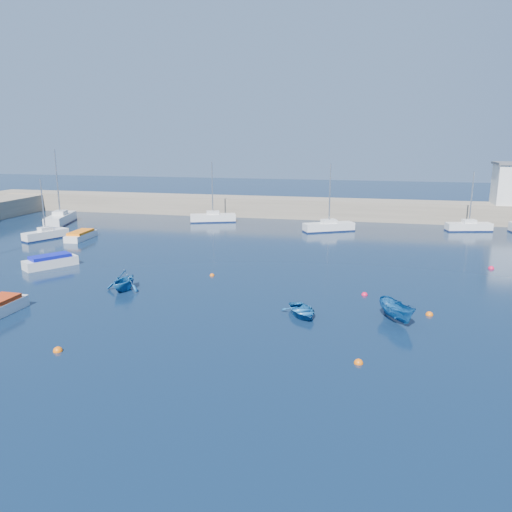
% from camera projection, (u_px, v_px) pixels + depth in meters
% --- Properties ---
extents(ground, '(220.00, 220.00, 0.00)m').
position_uv_depth(ground, '(179.00, 349.00, 26.47)').
color(ground, '#0C1D35').
rests_on(ground, ground).
extents(back_wall, '(96.00, 4.50, 2.60)m').
position_uv_depth(back_wall, '(299.00, 208.00, 69.80)').
color(back_wall, gray).
rests_on(back_wall, ground).
extents(sailboat_3, '(3.29, 4.99, 6.57)m').
position_uv_depth(sailboat_3, '(46.00, 234.00, 54.77)').
color(sailboat_3, silver).
rests_on(sailboat_3, ground).
extents(sailboat_4, '(3.87, 7.44, 9.45)m').
position_uv_depth(sailboat_4, '(61.00, 219.00, 64.53)').
color(sailboat_4, silver).
rests_on(sailboat_4, ground).
extents(sailboat_5, '(6.14, 3.64, 7.85)m').
position_uv_depth(sailboat_5, '(213.00, 218.00, 66.02)').
color(sailboat_5, silver).
rests_on(sailboat_5, ground).
extents(sailboat_6, '(6.15, 4.38, 8.00)m').
position_uv_depth(sailboat_6, '(329.00, 227.00, 59.45)').
color(sailboat_6, silver).
rests_on(sailboat_6, ground).
extents(sailboat_7, '(5.49, 2.73, 7.07)m').
position_uv_depth(sailboat_7, '(469.00, 226.00, 59.62)').
color(sailboat_7, silver).
rests_on(sailboat_7, ground).
extents(motorboat_1, '(3.71, 4.48, 1.07)m').
position_uv_depth(motorboat_1, '(51.00, 261.00, 43.07)').
color(motorboat_1, silver).
rests_on(motorboat_1, ground).
extents(motorboat_2, '(1.89, 4.68, 0.95)m').
position_uv_depth(motorboat_2, '(81.00, 235.00, 54.78)').
color(motorboat_2, silver).
rests_on(motorboat_2, ground).
extents(dinghy_center, '(3.26, 3.63, 0.62)m').
position_uv_depth(dinghy_center, '(302.00, 311.00, 31.36)').
color(dinghy_center, '#14508E').
rests_on(dinghy_center, ground).
extents(dinghy_left, '(2.59, 2.98, 1.53)m').
position_uv_depth(dinghy_left, '(124.00, 280.00, 36.45)').
color(dinghy_left, '#14508E').
rests_on(dinghy_left, ground).
extents(dinghy_right, '(2.70, 3.45, 1.27)m').
position_uv_depth(dinghy_right, '(397.00, 311.00, 30.34)').
color(dinghy_right, '#14508E').
rests_on(dinghy_right, ground).
extents(buoy_0, '(0.51, 0.51, 0.51)m').
position_uv_depth(buoy_0, '(58.00, 351.00, 26.20)').
color(buoy_0, '#DC5B0B').
rests_on(buoy_0, ground).
extents(buoy_1, '(0.45, 0.45, 0.45)m').
position_uv_depth(buoy_1, '(364.00, 295.00, 35.49)').
color(buoy_1, red).
rests_on(buoy_1, ground).
extents(buoy_2, '(0.48, 0.48, 0.48)m').
position_uv_depth(buoy_2, '(429.00, 315.00, 31.51)').
color(buoy_2, '#DC5B0B').
rests_on(buoy_2, ground).
extents(buoy_3, '(0.39, 0.39, 0.39)m').
position_uv_depth(buoy_3, '(212.00, 276.00, 40.45)').
color(buoy_3, '#DC5B0B').
rests_on(buoy_3, ground).
extents(buoy_4, '(0.50, 0.50, 0.50)m').
position_uv_depth(buoy_4, '(491.00, 269.00, 42.60)').
color(buoy_4, red).
rests_on(buoy_4, ground).
extents(buoy_5, '(0.47, 0.47, 0.47)m').
position_uv_depth(buoy_5, '(358.00, 363.00, 24.79)').
color(buoy_5, '#DC5B0B').
rests_on(buoy_5, ground).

